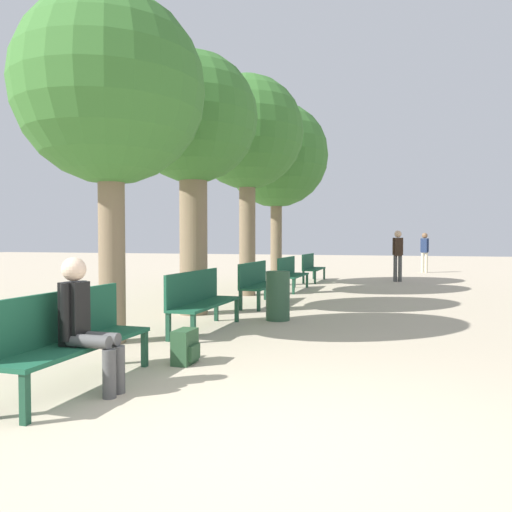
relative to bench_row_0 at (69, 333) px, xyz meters
The scene contains 15 objects.
ground_plane 2.29m from the bench_row_0, 20.71° to the right, with size 80.00×80.00×0.00m, color #B7A88E.
bench_row_0 is the anchor object (origin of this frame).
bench_row_1 3.07m from the bench_row_0, 90.00° to the left, with size 0.46×1.87×0.90m.
bench_row_2 6.13m from the bench_row_0, 90.00° to the left, with size 0.46×1.87×0.90m.
bench_row_3 9.20m from the bench_row_0, 90.00° to the left, with size 0.46×1.87×0.90m.
bench_row_4 12.27m from the bench_row_0, 90.00° to the left, with size 0.46×1.87×0.90m.
tree_row_0 3.49m from the bench_row_0, 112.09° to the left, with size 2.51×2.51×4.64m.
tree_row_1 5.50m from the bench_row_0, 99.58° to the left, with size 2.38×2.38×4.80m.
tree_row_2 8.55m from the bench_row_0, 95.64° to the left, with size 2.76×2.76×5.39m.
tree_row_3 11.17m from the bench_row_0, 94.14° to the left, with size 3.10×3.10×5.45m.
person_seated 0.28m from the bench_row_0, 20.10° to the right, with size 0.58×0.33×1.23m.
backpack 1.35m from the bench_row_0, 60.15° to the left, with size 0.23×0.34×0.38m.
pedestrian_near 13.25m from the bench_row_0, 78.15° to the left, with size 0.34×0.24×1.67m.
pedestrian_mid 18.19m from the bench_row_0, 78.26° to the left, with size 0.33×0.25×1.65m.
trash_bin 4.43m from the bench_row_0, 78.30° to the left, with size 0.41×0.41×0.84m.
Camera 1 is at (0.92, -3.13, 1.39)m, focal length 35.00 mm.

